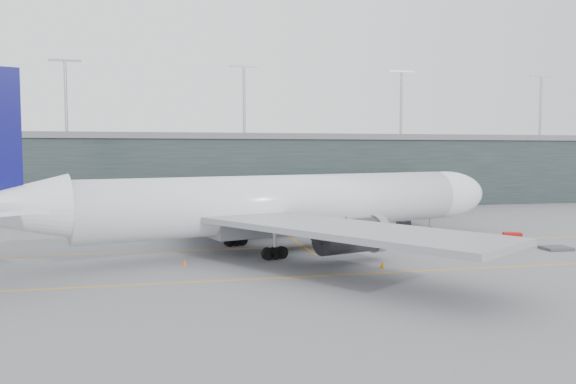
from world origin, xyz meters
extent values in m
plane|color=slate|center=(0.00, 0.00, 0.00)|extent=(320.00, 320.00, 0.00)
cube|color=orange|center=(0.00, -4.00, 0.01)|extent=(160.00, 0.25, 0.02)
cube|color=orange|center=(0.00, -20.00, 0.01)|extent=(160.00, 0.25, 0.02)
cube|color=orange|center=(5.00, 20.00, 0.01)|extent=(0.25, 60.00, 0.02)
cube|color=#1E2928|center=(0.00, 58.00, 7.00)|extent=(240.00, 35.00, 14.00)
cube|color=slate|center=(0.00, 58.00, 14.60)|extent=(240.00, 36.00, 1.20)
cylinder|color=#9E9EA3|center=(-30.00, 48.00, 22.00)|extent=(0.60, 0.60, 14.00)
cylinder|color=#9E9EA3|center=(5.00, 48.00, 22.00)|extent=(0.60, 0.60, 14.00)
cylinder|color=#9E9EA3|center=(40.00, 48.00, 22.00)|extent=(0.60, 0.60, 14.00)
cylinder|color=#9E9EA3|center=(75.00, 48.00, 22.00)|extent=(0.60, 0.60, 14.00)
cylinder|color=white|center=(2.57, -5.22, 5.49)|extent=(47.37, 20.56, 6.42)
ellipsoid|color=white|center=(26.77, 2.46, 5.49)|extent=(14.80, 10.21, 6.42)
cone|color=white|center=(-25.57, -14.17, 6.22)|extent=(12.73, 9.33, 6.17)
cube|color=gray|center=(1.59, -5.54, 3.01)|extent=(17.37, 9.96, 2.07)
cube|color=black|center=(30.52, 3.66, 6.53)|extent=(3.11, 3.65, 0.83)
cube|color=gray|center=(4.48, -21.47, 4.46)|extent=(24.41, 30.19, 0.57)
cylinder|color=#323236|center=(7.53, -13.98, 2.69)|extent=(8.01, 5.65, 3.63)
cube|color=gray|center=(-5.25, 9.14, 4.46)|extent=(10.17, 30.30, 0.57)
cylinder|color=#323236|center=(1.57, 4.79, 2.69)|extent=(8.01, 5.65, 3.63)
cylinder|color=black|center=(24.30, 1.68, 0.57)|extent=(1.21, 0.74, 1.14)
cylinder|color=#9E9EA3|center=(24.30, 1.68, 1.35)|extent=(0.31, 0.31, 2.69)
cylinder|color=black|center=(0.13, -11.22, 0.67)|extent=(1.44, 0.90, 1.35)
cylinder|color=black|center=(-2.88, -1.74, 0.67)|extent=(1.44, 0.90, 1.35)
cube|color=#2D2E33|center=(20.24, 1.61, 5.72)|extent=(5.05, 5.27, 3.20)
cube|color=#2D2E33|center=(24.21, 10.24, 5.72)|extent=(8.82, 14.71, 2.86)
cube|color=#2D2E33|center=(30.43, 23.76, 5.72)|extent=(9.08, 14.83, 2.98)
cube|color=#2D2E33|center=(36.65, 37.28, 5.72)|extent=(9.34, 14.95, 3.09)
cylinder|color=#9E9EA3|center=(24.55, 10.97, 2.17)|extent=(0.57, 0.57, 4.35)
cube|color=#323236|center=(24.55, 10.97, 0.40)|extent=(2.80, 2.52, 0.80)
cylinder|color=#2D2E33|center=(20.24, 40.50, 5.72)|extent=(4.58, 4.58, 3.43)
cylinder|color=#2D2E33|center=(20.24, 40.50, 2.06)|extent=(2.06, 2.06, 4.12)
cube|color=#9F0B0C|center=(30.73, -7.64, 0.82)|extent=(2.45, 2.01, 1.25)
cylinder|color=black|center=(29.84, -7.81, 0.19)|extent=(0.41, 0.27, 0.38)
cylinder|color=black|center=(31.28, -8.36, 0.19)|extent=(0.41, 0.27, 0.38)
cylinder|color=black|center=(30.18, -6.92, 0.19)|extent=(0.41, 0.27, 0.38)
cylinder|color=black|center=(31.62, -7.46, 0.19)|extent=(0.41, 0.27, 0.38)
cube|color=#3A393F|center=(33.35, -12.29, 0.19)|extent=(3.21, 2.61, 0.31)
cube|color=#323236|center=(-5.35, 9.26, 0.17)|extent=(2.76, 2.49, 0.23)
cube|color=#B7BBC4|center=(-5.35, 9.26, 1.19)|extent=(2.29, 2.22, 1.70)
cube|color=navy|center=(-5.35, 9.26, 2.08)|extent=(2.36, 2.30, 0.09)
cube|color=#323236|center=(-1.71, 10.62, 0.13)|extent=(1.95, 1.64, 0.18)
cube|color=#9DA3A9|center=(-1.71, 10.62, 0.93)|extent=(1.58, 1.51, 1.33)
cube|color=navy|center=(-1.71, 10.62, 1.62)|extent=(1.63, 1.56, 0.07)
cube|color=#323236|center=(-0.69, 11.28, 0.17)|extent=(2.78, 2.56, 0.22)
cube|color=#B8BDC5|center=(-0.69, 11.28, 1.17)|extent=(2.32, 2.27, 1.68)
cube|color=navy|center=(-0.69, 11.28, 2.04)|extent=(2.40, 2.34, 0.09)
cone|color=#DB5D0C|center=(33.10, -5.99, 0.40)|extent=(0.50, 0.50, 0.80)
cone|color=orange|center=(9.53, -18.02, 0.36)|extent=(0.46, 0.46, 0.73)
cone|color=orange|center=(8.95, 9.63, 0.31)|extent=(0.38, 0.38, 0.61)
cone|color=#E5500C|center=(-9.33, -12.67, 0.33)|extent=(0.41, 0.41, 0.66)
camera|label=1|loc=(-10.92, -68.97, 11.28)|focal=35.00mm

